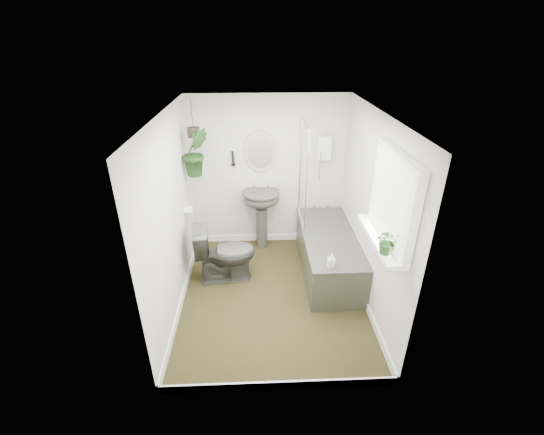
{
  "coord_description": "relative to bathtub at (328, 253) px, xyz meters",
  "views": [
    {
      "loc": [
        -0.17,
        -3.72,
        3.05
      ],
      "look_at": [
        0.0,
        0.15,
        1.05
      ],
      "focal_mm": 24.0,
      "sensor_mm": 36.0,
      "label": 1
    }
  ],
  "objects": [
    {
      "name": "soap_bottle",
      "position": [
        -0.13,
        -0.73,
        0.38
      ],
      "size": [
        0.09,
        0.09,
        0.17
      ],
      "primitive_type": "imported",
      "rotation": [
        0.0,
        0.0,
        0.16
      ],
      "color": "black",
      "rests_on": "bathtub"
    },
    {
      "name": "oval_mirror",
      "position": [
        -0.91,
        0.87,
        1.21
      ],
      "size": [
        0.46,
        0.03,
        0.62
      ],
      "primitive_type": "ellipsoid",
      "color": "#B4AB90",
      "rests_on": "wall_back"
    },
    {
      "name": "sill_plant",
      "position": [
        0.19,
        -1.49,
        1.08
      ],
      "size": [
        0.25,
        0.23,
        0.24
      ],
      "primitive_type": "imported",
      "rotation": [
        0.0,
        0.0,
        -0.23
      ],
      "color": "black",
      "rests_on": "window_sill"
    },
    {
      "name": "wall_front",
      "position": [
        -0.8,
        -1.91,
        0.86
      ],
      "size": [
        2.3,
        0.02,
        2.3
      ],
      "primitive_type": "cube",
      "color": "silver",
      "rests_on": "ground"
    },
    {
      "name": "window_recess",
      "position": [
        0.29,
        -1.2,
        1.36
      ],
      "size": [
        0.08,
        1.0,
        0.9
      ],
      "primitive_type": "cube",
      "color": "white",
      "rests_on": "wall_right"
    },
    {
      "name": "wall_back",
      "position": [
        -0.8,
        0.91,
        0.86
      ],
      "size": [
        2.3,
        0.02,
        2.3
      ],
      "primitive_type": "cube",
      "color": "silver",
      "rests_on": "ground"
    },
    {
      "name": "floor",
      "position": [
        -0.8,
        -0.5,
        -0.3
      ],
      "size": [
        2.3,
        2.8,
        0.02
      ],
      "primitive_type": "cube",
      "color": "#2C2712",
      "rests_on": "ground"
    },
    {
      "name": "bath_screen",
      "position": [
        -0.33,
        0.49,
        0.99
      ],
      "size": [
        0.04,
        0.72,
        1.4
      ],
      "primitive_type": null,
      "color": "silver",
      "rests_on": "bathtub"
    },
    {
      "name": "wall_right",
      "position": [
        0.36,
        -0.5,
        0.86
      ],
      "size": [
        0.02,
        2.8,
        2.3
      ],
      "primitive_type": "cube",
      "color": "silver",
      "rests_on": "ground"
    },
    {
      "name": "window_blinds",
      "position": [
        0.24,
        -1.2,
        1.36
      ],
      "size": [
        0.01,
        0.86,
        0.76
      ],
      "primitive_type": "cube",
      "color": "white",
      "rests_on": "wall_right"
    },
    {
      "name": "toilet",
      "position": [
        -1.42,
        -0.1,
        0.11
      ],
      "size": [
        0.85,
        0.56,
        0.81
      ],
      "primitive_type": "imported",
      "rotation": [
        0.0,
        0.0,
        1.71
      ],
      "color": "#3B3B33",
      "rests_on": "floor"
    },
    {
      "name": "shower_box",
      "position": [
        0.0,
        0.84,
        1.26
      ],
      "size": [
        0.2,
        0.1,
        0.35
      ],
      "primitive_type": "cube",
      "color": "white",
      "rests_on": "wall_back"
    },
    {
      "name": "hanging_pot",
      "position": [
        -1.77,
        0.45,
        1.6
      ],
      "size": [
        0.16,
        0.16,
        0.12
      ],
      "primitive_type": "cylinder",
      "color": "black",
      "rests_on": "ceiling"
    },
    {
      "name": "wall_sconce",
      "position": [
        -1.31,
        0.86,
        1.11
      ],
      "size": [
        0.04,
        0.04,
        0.22
      ],
      "primitive_type": "cylinder",
      "color": "black",
      "rests_on": "wall_back"
    },
    {
      "name": "ceiling",
      "position": [
        -0.8,
        -0.5,
        2.02
      ],
      "size": [
        2.3,
        2.8,
        0.02
      ],
      "primitive_type": "cube",
      "color": "white",
      "rests_on": "ground"
    },
    {
      "name": "bathtub",
      "position": [
        0.0,
        0.0,
        0.0
      ],
      "size": [
        0.72,
        1.72,
        0.58
      ],
      "primitive_type": null,
      "color": "#3B3B33",
      "rests_on": "floor"
    },
    {
      "name": "skirting",
      "position": [
        -0.8,
        -0.5,
        -0.24
      ],
      "size": [
        2.3,
        2.8,
        0.1
      ],
      "primitive_type": "cube",
      "color": "white",
      "rests_on": "floor"
    },
    {
      "name": "toilet_roll_holder",
      "position": [
        -1.9,
        0.2,
        0.61
      ],
      "size": [
        0.11,
        0.11,
        0.11
      ],
      "primitive_type": "cylinder",
      "rotation": [
        0.0,
        1.57,
        0.0
      ],
      "color": "white",
      "rests_on": "wall_left"
    },
    {
      "name": "window_sill",
      "position": [
        0.22,
        -1.2,
        0.94
      ],
      "size": [
        0.18,
        1.0,
        0.04
      ],
      "primitive_type": "cube",
      "color": "white",
      "rests_on": "wall_right"
    },
    {
      "name": "wall_left",
      "position": [
        -1.96,
        -0.5,
        0.86
      ],
      "size": [
        0.02,
        2.8,
        2.3
      ],
      "primitive_type": "cube",
      "color": "silver",
      "rests_on": "ground"
    },
    {
      "name": "hanging_plant",
      "position": [
        -1.77,
        0.45,
        1.34
      ],
      "size": [
        0.43,
        0.39,
        0.64
      ],
      "primitive_type": "imported",
      "rotation": [
        0.0,
        0.0,
        0.36
      ],
      "color": "black",
      "rests_on": "ceiling"
    },
    {
      "name": "pedestal_sink",
      "position": [
        -0.91,
        0.71,
        0.18
      ],
      "size": [
        0.58,
        0.51,
        0.94
      ],
      "primitive_type": null,
      "rotation": [
        0.0,
        0.0,
        0.07
      ],
      "color": "#3B3B33",
      "rests_on": "floor"
    }
  ]
}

